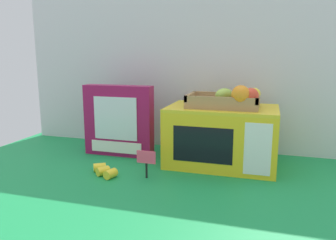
% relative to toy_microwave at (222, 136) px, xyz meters
% --- Properties ---
extents(ground_plane, '(1.70, 1.70, 0.00)m').
position_rel_toy_microwave_xyz_m(ground_plane, '(-0.20, -0.00, -0.12)').
color(ground_plane, '#198C47').
rests_on(ground_plane, ground).
extents(display_back_panel, '(1.61, 0.03, 0.71)m').
position_rel_toy_microwave_xyz_m(display_back_panel, '(-0.20, 0.21, 0.24)').
color(display_back_panel, silver).
rests_on(display_back_panel, ground).
extents(toy_microwave, '(0.42, 0.28, 0.23)m').
position_rel_toy_microwave_xyz_m(toy_microwave, '(0.00, 0.00, 0.00)').
color(toy_microwave, yellow).
rests_on(toy_microwave, ground).
extents(food_groups_crate, '(0.27, 0.19, 0.09)m').
position_rel_toy_microwave_xyz_m(food_groups_crate, '(0.03, -0.02, 0.15)').
color(food_groups_crate, '#A37F51').
rests_on(food_groups_crate, toy_microwave).
extents(cookie_set_box, '(0.30, 0.06, 0.31)m').
position_rel_toy_microwave_xyz_m(cookie_set_box, '(-0.45, -0.01, 0.04)').
color(cookie_set_box, '#99144C').
rests_on(cookie_set_box, ground).
extents(price_sign, '(0.07, 0.01, 0.10)m').
position_rel_toy_microwave_xyz_m(price_sign, '(-0.23, -0.23, -0.05)').
color(price_sign, black).
rests_on(price_sign, ground).
extents(loose_toy_banana, '(0.12, 0.10, 0.03)m').
position_rel_toy_microwave_xyz_m(loose_toy_banana, '(-0.39, -0.25, -0.10)').
color(loose_toy_banana, yellow).
rests_on(loose_toy_banana, ground).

